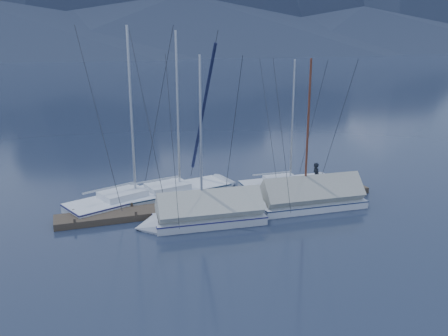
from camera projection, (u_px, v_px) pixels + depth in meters
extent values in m
plane|color=black|center=(237.00, 218.00, 24.64)|extent=(1000.00, 1000.00, 0.00)
cone|color=#192133|center=(183.00, 24.00, 262.41)|extent=(390.00, 390.00, 32.00)
cone|color=#192133|center=(362.00, 29.00, 305.25)|extent=(364.00, 364.00, 28.00)
cube|color=#382D23|center=(224.00, 203.00, 26.41)|extent=(18.00, 1.50, 0.34)
cube|color=black|center=(115.00, 220.00, 24.59)|extent=(3.00, 1.30, 0.30)
cube|color=black|center=(224.00, 207.00, 26.47)|extent=(3.00, 1.30, 0.30)
cube|color=black|center=(319.00, 195.00, 28.36)|extent=(3.00, 1.30, 0.30)
cylinder|color=#382D23|center=(74.00, 212.00, 24.49)|extent=(0.12, 0.12, 0.35)
cylinder|color=#382D23|center=(75.00, 222.00, 23.21)|extent=(0.12, 0.12, 0.35)
cylinder|color=#382D23|center=(132.00, 206.00, 25.43)|extent=(0.12, 0.12, 0.35)
cylinder|color=#382D23|center=(136.00, 215.00, 24.16)|extent=(0.12, 0.12, 0.35)
cylinder|color=#382D23|center=(186.00, 200.00, 26.37)|extent=(0.12, 0.12, 0.35)
cylinder|color=#382D23|center=(193.00, 208.00, 25.10)|extent=(0.12, 0.12, 0.35)
cylinder|color=#382D23|center=(236.00, 194.00, 27.32)|extent=(0.12, 0.12, 0.35)
cylinder|color=#382D23|center=(245.00, 202.00, 26.04)|extent=(0.12, 0.12, 0.35)
cylinder|color=#382D23|center=(283.00, 189.00, 28.26)|extent=(0.12, 0.12, 0.35)
cylinder|color=#382D23|center=(294.00, 196.00, 26.99)|extent=(0.12, 0.12, 0.35)
cylinder|color=#382D23|center=(327.00, 184.00, 29.21)|extent=(0.12, 0.12, 0.35)
cylinder|color=#382D23|center=(340.00, 191.00, 27.93)|extent=(0.12, 0.12, 0.35)
cube|color=silver|center=(129.00, 202.00, 26.71)|extent=(7.26, 4.71, 0.76)
cube|color=silver|center=(129.00, 208.00, 26.80)|extent=(5.91, 3.36, 0.34)
cube|color=#1C1A4F|center=(128.00, 196.00, 26.62)|extent=(7.33, 4.76, 0.07)
cone|color=silver|center=(185.00, 188.00, 29.22)|extent=(2.00, 2.52, 2.21)
cube|color=silver|center=(123.00, 194.00, 26.34)|extent=(2.84, 2.40, 0.34)
cylinder|color=#B2B7BF|center=(131.00, 113.00, 25.67)|extent=(0.14, 0.14, 9.20)
cylinder|color=#B2B7BF|center=(109.00, 188.00, 25.70)|extent=(2.92, 1.26, 0.10)
cylinder|color=#26262B|center=(158.00, 110.00, 26.76)|extent=(1.32, 3.23, 9.21)
cube|color=silver|center=(173.00, 194.00, 28.03)|extent=(7.07, 3.75, 0.74)
cube|color=silver|center=(173.00, 199.00, 28.12)|extent=(5.85, 2.53, 0.34)
cube|color=#183049|center=(173.00, 189.00, 27.95)|extent=(7.14, 3.79, 0.07)
cone|color=silver|center=(228.00, 184.00, 30.04)|extent=(1.70, 2.38, 2.15)
cube|color=silver|center=(168.00, 186.00, 27.71)|extent=(2.66, 2.08, 0.34)
cylinder|color=#B2B7BF|center=(178.00, 112.00, 26.97)|extent=(0.13, 0.13, 8.97)
cylinder|color=#B2B7BF|center=(155.00, 180.00, 27.17)|extent=(2.97, 0.80, 0.10)
cylinder|color=#26262B|center=(203.00, 110.00, 27.84)|extent=(0.82, 3.30, 8.98)
cube|color=silver|center=(285.00, 185.00, 29.78)|extent=(5.59, 1.90, 0.61)
cube|color=silver|center=(285.00, 189.00, 29.86)|extent=(4.75, 1.06, 0.28)
cube|color=#1A304E|center=(285.00, 181.00, 29.71)|extent=(5.65, 1.92, 0.06)
cone|color=silver|center=(329.00, 180.00, 30.77)|extent=(1.04, 1.79, 1.78)
cube|color=silver|center=(281.00, 179.00, 29.58)|extent=(1.96, 1.32, 0.28)
cylinder|color=#B2B7BF|center=(292.00, 122.00, 28.82)|extent=(0.11, 0.11, 7.43)
cylinder|color=#B2B7BF|center=(272.00, 173.00, 29.27)|extent=(2.51, 0.10, 0.08)
cylinder|color=#26262B|center=(313.00, 120.00, 29.25)|extent=(0.05, 2.81, 7.44)
cube|color=silver|center=(310.00, 205.00, 26.21)|extent=(6.01, 2.37, 0.63)
cube|color=silver|center=(310.00, 210.00, 26.28)|extent=(5.08, 1.38, 0.29)
cube|color=#172345|center=(311.00, 201.00, 26.14)|extent=(6.07, 2.39, 0.06)
cone|color=silver|center=(253.00, 212.00, 25.28)|extent=(1.14, 2.06, 2.02)
cylinder|color=#592819|center=(308.00, 132.00, 25.00)|extent=(0.11, 0.11, 7.65)
cylinder|color=#592819|center=(327.00, 189.00, 26.23)|extent=(2.67, 0.21, 0.09)
cylinder|color=#26262B|center=(282.00, 134.00, 24.59)|extent=(0.16, 2.98, 7.65)
cube|color=#98998F|center=(311.00, 193.00, 26.02)|extent=(5.72, 2.39, 2.14)
cube|color=silver|center=(210.00, 221.00, 23.97)|extent=(5.65, 2.36, 0.65)
cube|color=silver|center=(210.00, 226.00, 24.05)|extent=(4.76, 1.41, 0.30)
cube|color=navy|center=(209.00, 216.00, 23.90)|extent=(5.71, 2.38, 0.06)
cone|color=silver|center=(146.00, 227.00, 23.17)|extent=(1.22, 1.97, 1.89)
cylinder|color=#B2B7BF|center=(201.00, 139.00, 22.73)|extent=(0.12, 0.12, 7.89)
cylinder|color=#B2B7BF|center=(228.00, 202.00, 23.97)|extent=(2.49, 0.26, 0.09)
cylinder|color=#26262B|center=(172.00, 140.00, 22.39)|extent=(0.22, 2.78, 7.90)
cube|color=#ACADA2|center=(209.00, 208.00, 23.78)|extent=(5.38, 2.37, 2.01)
imported|color=black|center=(316.00, 176.00, 27.94)|extent=(0.41, 0.61, 1.67)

